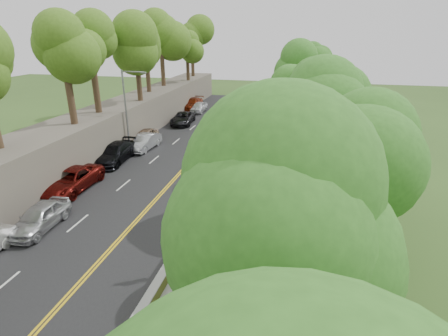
{
  "coord_description": "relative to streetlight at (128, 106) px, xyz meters",
  "views": [
    {
      "loc": [
        6.14,
        -16.76,
        11.42
      ],
      "look_at": [
        0.5,
        8.0,
        1.4
      ],
      "focal_mm": 28.0,
      "sensor_mm": 36.0,
      "label": 1
    }
  ],
  "objects": [
    {
      "name": "jersey_barrier",
      "position": [
        10.71,
        1.0,
        -4.34
      ],
      "size": [
        0.42,
        66.0,
        0.6
      ],
      "primitive_type": "cube",
      "color": "#C8DD30",
      "rests_on": "ground"
    },
    {
      "name": "car_3",
      "position": [
        -0.04,
        -3.26,
        -3.76
      ],
      "size": [
        2.71,
        5.92,
        1.68
      ],
      "primitive_type": "imported",
      "rotation": [
        0.0,
        0.0,
        0.06
      ],
      "color": "black",
      "rests_on": "road"
    },
    {
      "name": "signpost",
      "position": [
        11.51,
        -17.02,
        -2.68
      ],
      "size": [
        0.62,
        0.09,
        3.1
      ],
      "color": "gray",
      "rests_on": "sidewalk"
    },
    {
      "name": "car_5",
      "position": [
        1.11,
        0.77,
        -3.84
      ],
      "size": [
        1.91,
        4.72,
        1.52
      ],
      "primitive_type": "imported",
      "rotation": [
        0.0,
        0.0,
        -0.07
      ],
      "color": "#B2B3B9",
      "rests_on": "road"
    },
    {
      "name": "rock_embankment",
      "position": [
        -3.04,
        1.0,
        -2.64
      ],
      "size": [
        5.0,
        66.0,
        4.0
      ],
      "primitive_type": "cube",
      "color": "#595147",
      "rests_on": "ground"
    },
    {
      "name": "sidewalk",
      "position": [
        13.01,
        1.0,
        -4.61
      ],
      "size": [
        4.2,
        66.0,
        0.05
      ],
      "primitive_type": "cube",
      "color": "gray",
      "rests_on": "ground"
    },
    {
      "name": "streetlight",
      "position": [
        0.0,
        0.0,
        0.0
      ],
      "size": [
        2.52,
        0.22,
        8.0
      ],
      "color": "gray",
      "rests_on": "ground"
    },
    {
      "name": "person_far",
      "position": [
        13.31,
        10.41,
        -3.72
      ],
      "size": [
        1.06,
        0.53,
        1.74
      ],
      "primitive_type": "imported",
      "rotation": [
        0.0,
        0.0,
        3.24
      ],
      "color": "black",
      "rests_on": "sidewalk"
    },
    {
      "name": "chainlink_fence",
      "position": [
        15.11,
        1.0,
        -3.64
      ],
      "size": [
        0.04,
        66.0,
        2.0
      ],
      "primitive_type": "cube",
      "color": "slate",
      "rests_on": "ground"
    },
    {
      "name": "car_7",
      "position": [
        -0.14,
        20.7,
        -3.77
      ],
      "size": [
        2.44,
        5.75,
        1.65
      ],
      "primitive_type": "imported",
      "rotation": [
        0.0,
        0.0,
        -0.02
      ],
      "color": "maroon",
      "rests_on": "road"
    },
    {
      "name": "road",
      "position": [
        5.06,
        1.0,
        -4.62
      ],
      "size": [
        11.2,
        66.0,
        0.04
      ],
      "primitive_type": "cube",
      "color": "black",
      "rests_on": "ground"
    },
    {
      "name": "construction_barrel",
      "position": [
        14.76,
        4.59,
        -4.17
      ],
      "size": [
        0.51,
        0.51,
        0.83
      ],
      "primitive_type": "cylinder",
      "color": "#FF5A24",
      "rests_on": "sidewalk"
    },
    {
      "name": "painter_1",
      "position": [
        11.21,
        -12.88,
        -3.64
      ],
      "size": [
        0.69,
        0.82,
        1.91
      ],
      "primitive_type": "imported",
      "rotation": [
        0.0,
        0.0,
        1.96
      ],
      "color": "white",
      "rests_on": "sidewalk"
    },
    {
      "name": "painter_0",
      "position": [
        11.91,
        -8.83,
        -3.77
      ],
      "size": [
        0.78,
        0.93,
        1.63
      ],
      "primitive_type": "imported",
      "rotation": [
        0.0,
        0.0,
        1.19
      ],
      "color": "orange",
      "rests_on": "sidewalk"
    },
    {
      "name": "car_2",
      "position": [
        -0.14,
        -9.67,
        -3.78
      ],
      "size": [
        2.75,
        5.89,
        1.63
      ],
      "primitive_type": "imported",
      "rotation": [
        0.0,
        0.0,
        0.01
      ],
      "color": "#60100C",
      "rests_on": "road"
    },
    {
      "name": "painter_2",
      "position": [
        11.31,
        -5.47,
        -3.78
      ],
      "size": [
        0.76,
        0.89,
        1.62
      ],
      "primitive_type": "imported",
      "rotation": [
        0.0,
        0.0,
        1.76
      ],
      "color": "#232228",
      "rests_on": "sidewalk"
    },
    {
      "name": "concrete_block",
      "position": [
        13.66,
        -14.27,
        -4.18
      ],
      "size": [
        1.32,
        1.05,
        0.81
      ],
      "primitive_type": "cube",
      "rotation": [
        0.0,
        0.0,
        0.12
      ],
      "color": "gray",
      "rests_on": "sidewalk"
    },
    {
      "name": "trees_embankment",
      "position": [
        -2.54,
        1.0,
        5.86
      ],
      "size": [
        6.4,
        66.0,
        13.0
      ],
      "primitive_type": null,
      "color": "#4E7D1F",
      "rests_on": "rock_embankment"
    },
    {
      "name": "car_8",
      "position": [
        1.46,
        18.81,
        -3.85
      ],
      "size": [
        1.79,
        4.39,
        1.49
      ],
      "primitive_type": "imported",
      "rotation": [
        0.0,
        0.0,
        -0.01
      ],
      "color": "silver",
      "rests_on": "road"
    },
    {
      "name": "car_4",
      "position": [
        0.18,
        2.86,
        -3.87
      ],
      "size": [
        1.73,
        4.27,
        1.45
      ],
      "primitive_type": "imported",
      "rotation": [
        0.0,
        0.0,
        -0.0
      ],
      "color": "tan",
      "rests_on": "road"
    },
    {
      "name": "car_6",
      "position": [
        1.46,
        11.5,
        -3.85
      ],
      "size": [
        3.03,
        5.62,
        1.5
      ],
      "primitive_type": "imported",
      "rotation": [
        0.0,
        0.0,
        0.1
      ],
      "color": "black",
      "rests_on": "road"
    },
    {
      "name": "trees_fenceside",
      "position": [
        17.46,
        1.0,
        2.36
      ],
      "size": [
        7.0,
        66.0,
        14.0
      ],
      "primitive_type": null,
      "color": "#3F8729",
      "rests_on": "ground"
    },
    {
      "name": "car_0",
      "position": [
        1.46,
        -15.03,
        -3.83
      ],
      "size": [
        2.02,
        4.61,
        1.54
      ],
      "primitive_type": "imported",
      "rotation": [
        0.0,
        0.0,
        0.04
      ],
      "color": "#B3B3B7",
      "rests_on": "road"
    },
    {
      "name": "ground",
      "position": [
        10.46,
        -14.0,
        -4.64
      ],
      "size": [
        140.0,
        140.0,
        0.0
      ],
      "primitive_type": "plane",
      "color": "#33511E",
      "rests_on": "ground"
    },
    {
      "name": "painter_3",
      "position": [
        11.21,
        -11.03,
        -3.63
      ],
      "size": [
        1.08,
        1.41,
        1.92
      ],
      "primitive_type": "imported",
      "rotation": [
        0.0,
        0.0,
        1.24
      ],
      "color": "brown",
      "rests_on": "sidewalk"
    }
  ]
}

